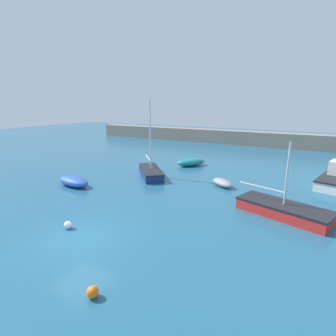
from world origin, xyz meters
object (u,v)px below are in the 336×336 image
(open_tender_yellow, at_px, (74,181))
(sailboat_short_mast, at_px, (283,210))
(fishing_dinghy_green, at_px, (222,183))
(mooring_buoy_white, at_px, (68,225))
(sailboat_tall_mast, at_px, (151,172))
(mooring_buoy_orange, at_px, (93,292))
(rowboat_blue_near, at_px, (191,162))

(open_tender_yellow, distance_m, sailboat_short_mast, 14.97)
(fishing_dinghy_green, distance_m, sailboat_short_mast, 5.97)
(open_tender_yellow, distance_m, mooring_buoy_white, 7.52)
(open_tender_yellow, relative_size, sailboat_tall_mast, 0.50)
(sailboat_short_mast, xyz_separation_m, mooring_buoy_white, (-9.39, -7.11, -0.17))
(sailboat_tall_mast, bearing_deg, mooring_buoy_orange, -16.44)
(sailboat_short_mast, distance_m, mooring_buoy_white, 11.78)
(open_tender_yellow, bearing_deg, mooring_buoy_white, -37.35)
(fishing_dinghy_green, relative_size, sailboat_tall_mast, 0.35)
(open_tender_yellow, distance_m, sailboat_tall_mast, 6.44)
(rowboat_blue_near, bearing_deg, open_tender_yellow, 11.96)
(sailboat_tall_mast, relative_size, mooring_buoy_white, 16.38)
(mooring_buoy_white, bearing_deg, sailboat_tall_mast, 99.45)
(fishing_dinghy_green, xyz_separation_m, mooring_buoy_orange, (0.05, -13.73, -0.09))
(fishing_dinghy_green, xyz_separation_m, mooring_buoy_white, (-4.65, -10.74, -0.09))
(fishing_dinghy_green, distance_m, mooring_buoy_white, 11.71)
(fishing_dinghy_green, height_order, sailboat_tall_mast, sailboat_tall_mast)
(sailboat_short_mast, bearing_deg, open_tender_yellow, -155.25)
(rowboat_blue_near, xyz_separation_m, mooring_buoy_orange, (5.04, -18.83, -0.18))
(open_tender_yellow, distance_m, rowboat_blue_near, 11.83)
(sailboat_tall_mast, xyz_separation_m, mooring_buoy_white, (1.74, -10.43, -0.22))
(mooring_buoy_orange, bearing_deg, sailboat_short_mast, 65.10)
(sailboat_tall_mast, xyz_separation_m, mooring_buoy_orange, (6.44, -13.41, -0.22))
(fishing_dinghy_green, bearing_deg, sailboat_tall_mast, -142.53)
(mooring_buoy_white, relative_size, mooring_buoy_orange, 0.99)
(rowboat_blue_near, bearing_deg, sailboat_tall_mast, 23.14)
(fishing_dinghy_green, bearing_deg, rowboat_blue_near, 169.07)
(mooring_buoy_white, height_order, mooring_buoy_orange, mooring_buoy_orange)
(open_tender_yellow, bearing_deg, mooring_buoy_orange, -32.65)
(rowboat_blue_near, xyz_separation_m, sailboat_tall_mast, (-1.39, -5.41, 0.04))
(sailboat_tall_mast, bearing_deg, sailboat_short_mast, 31.31)
(open_tender_yellow, bearing_deg, sailboat_tall_mast, 60.79)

